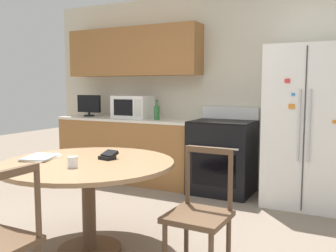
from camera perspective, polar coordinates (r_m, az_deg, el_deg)
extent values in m
cube|color=beige|center=(5.17, 7.12, 5.47)|extent=(5.20, 0.10, 2.60)
cube|color=#936033|center=(5.51, -5.37, 11.15)|extent=(2.06, 0.34, 0.68)
cube|color=#936033|center=(5.45, -6.01, -3.66)|extent=(2.06, 0.62, 0.86)
cube|color=beige|center=(5.39, -6.06, 1.06)|extent=(2.08, 0.64, 0.03)
cube|color=white|center=(4.48, 20.60, -0.09)|extent=(0.91, 0.70, 1.80)
cube|color=#333333|center=(4.13, 20.04, -0.56)|extent=(0.01, 0.01, 1.73)
cylinder|color=silver|center=(4.12, 19.35, 0.08)|extent=(0.02, 0.02, 0.76)
cylinder|color=silver|center=(4.11, 20.73, 0.01)|extent=(0.02, 0.02, 0.76)
cube|color=red|center=(4.13, 17.72, 6.58)|extent=(0.06, 0.01, 0.05)
cube|color=#338CD8|center=(4.12, 18.55, 4.58)|extent=(0.04, 0.02, 0.03)
cube|color=orange|center=(4.10, 24.03, 0.59)|extent=(0.04, 0.02, 0.03)
cube|color=orange|center=(4.13, 18.31, 2.85)|extent=(0.06, 0.01, 0.05)
cube|color=black|center=(4.80, 8.28, -4.81)|extent=(0.76, 0.64, 0.90)
cube|color=black|center=(4.52, 6.93, -6.64)|extent=(0.55, 0.01, 0.40)
cylinder|color=silver|center=(4.44, 6.86, -3.31)|extent=(0.62, 0.02, 0.02)
cube|color=black|center=(4.73, 8.37, 0.67)|extent=(0.76, 0.64, 0.02)
cube|color=white|center=(5.00, 9.46, 1.98)|extent=(0.76, 0.06, 0.16)
cube|color=white|center=(5.33, -5.39, 2.91)|extent=(0.53, 0.34, 0.32)
cube|color=black|center=(5.21, -6.87, 2.82)|extent=(0.31, 0.01, 0.22)
cube|color=silver|center=(5.08, -4.63, 2.76)|extent=(0.11, 0.01, 0.23)
cylinder|color=black|center=(5.77, -11.91, 1.57)|extent=(0.16, 0.16, 0.02)
cylinder|color=black|center=(5.77, -11.92, 1.87)|extent=(0.03, 0.03, 0.04)
cube|color=black|center=(5.76, -11.95, 3.35)|extent=(0.40, 0.05, 0.26)
cylinder|color=#2D6B38|center=(5.04, -1.73, 2.00)|extent=(0.08, 0.08, 0.18)
cylinder|color=#2D6B38|center=(5.04, -1.74, 3.45)|extent=(0.03, 0.03, 0.07)
cylinder|color=#262626|center=(5.04, -1.74, 3.93)|extent=(0.03, 0.03, 0.01)
cylinder|color=#997551|center=(3.10, -12.11, -5.57)|extent=(1.39, 1.39, 0.03)
cylinder|color=brown|center=(3.19, -11.96, -11.94)|extent=(0.11, 0.11, 0.69)
cylinder|color=brown|center=(3.32, -11.82, -17.84)|extent=(0.52, 0.52, 0.03)
cylinder|color=brown|center=(2.40, -19.23, -10.65)|extent=(0.04, 0.04, 0.45)
cube|color=brown|center=(2.24, -22.61, -6.57)|extent=(0.04, 0.34, 0.04)
cube|color=brown|center=(2.74, 4.56, -13.59)|extent=(0.43, 0.43, 0.04)
cylinder|color=brown|center=(2.75, -0.47, -18.53)|extent=(0.04, 0.04, 0.41)
cylinder|color=brown|center=(2.91, 9.21, -17.17)|extent=(0.04, 0.04, 0.41)
cylinder|color=brown|center=(3.03, 2.81, -16.13)|extent=(0.04, 0.04, 0.41)
cylinder|color=brown|center=(2.78, 9.49, -8.10)|extent=(0.04, 0.04, 0.45)
cylinder|color=brown|center=(2.90, 3.00, -7.40)|extent=(0.04, 0.04, 0.45)
cube|color=brown|center=(2.80, 6.22, -3.67)|extent=(0.35, 0.04, 0.04)
cylinder|color=silver|center=(2.88, -14.32, -5.36)|extent=(0.08, 0.08, 0.08)
cylinder|color=#8C4C99|center=(2.88, -14.31, -5.72)|extent=(0.07, 0.07, 0.05)
cube|color=black|center=(3.14, -9.25, -4.79)|extent=(0.13, 0.11, 0.03)
cube|color=black|center=(3.16, -8.88, -4.24)|extent=(0.13, 0.12, 0.06)
cube|color=white|center=(3.30, -18.83, -4.70)|extent=(0.27, 0.33, 0.01)
cube|color=beige|center=(3.30, -18.84, -4.57)|extent=(0.29, 0.34, 0.01)
cube|color=silver|center=(3.30, -18.84, -4.43)|extent=(0.30, 0.35, 0.01)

